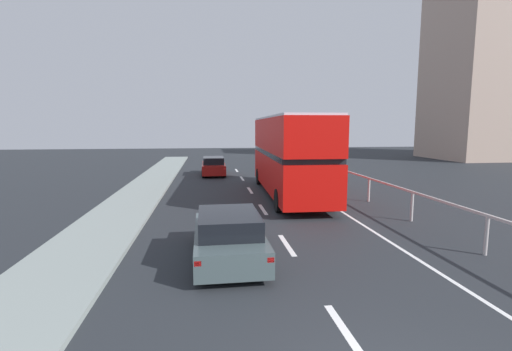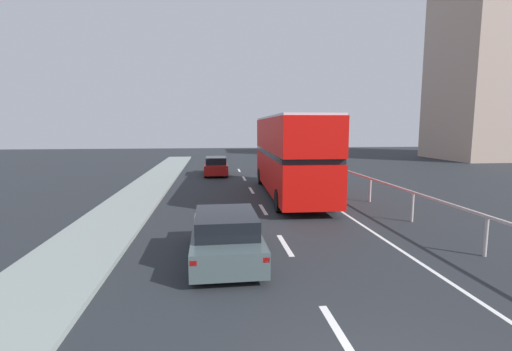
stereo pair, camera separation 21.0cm
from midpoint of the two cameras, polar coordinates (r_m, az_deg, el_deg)
lane_paint_markings at (r=13.40m, az=12.16°, el=-8.25°), size 3.45×46.00×0.01m
bridge_side_railing at (r=15.23m, az=22.88°, el=-3.07°), size 0.10×42.00×1.18m
double_decker_bus_red at (r=19.33m, az=4.87°, el=3.44°), size 2.87×10.83×4.16m
hatchback_car_near at (r=10.20m, az=-4.92°, el=-9.40°), size 1.90×4.15×1.33m
sedan_car_ahead at (r=27.92m, az=-6.85°, el=1.44°), size 1.74×4.32×1.38m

